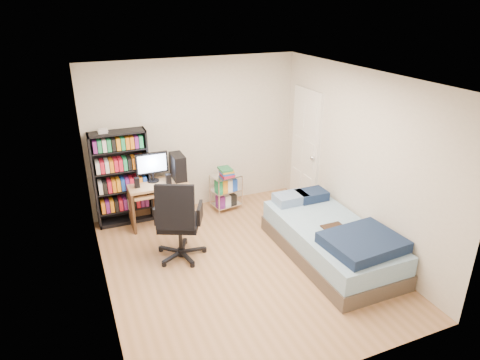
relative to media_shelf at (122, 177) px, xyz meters
name	(u,v)px	position (x,y,z in m)	size (l,w,h in m)	color
room	(243,179)	(1.25, -1.84, 0.48)	(3.58, 4.08, 2.58)	#A87954
media_shelf	(122,177)	(0.00, 0.00, 0.00)	(0.85, 0.28, 1.57)	black
computer_desk	(163,185)	(0.59, -0.19, -0.15)	(0.92, 0.53, 1.15)	tan
office_chair	(180,234)	(0.53, -1.36, -0.40)	(0.93, 0.93, 1.18)	black
wire_cart	(226,182)	(1.65, -0.20, -0.28)	(0.51, 0.40, 0.76)	silver
bed	(332,240)	(2.45, -2.15, -0.50)	(1.07, 2.15, 0.61)	#4F433A
door	(305,149)	(2.98, -0.49, 0.23)	(0.12, 0.80, 2.00)	white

